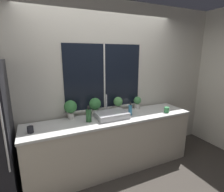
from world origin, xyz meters
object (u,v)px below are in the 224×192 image
(mug_green, at_px, (167,110))
(potted_plant_center_left, at_px, (95,105))
(potted_plant_center_right, at_px, (118,103))
(soap_bottle, at_px, (130,110))
(potted_plant_far_left, at_px, (71,108))
(bottle_tall, at_px, (89,115))
(mug_black, at_px, (30,130))
(sink, at_px, (111,115))
(potted_plant_far_right, at_px, (137,102))

(mug_green, bearing_deg, potted_plant_center_left, 161.71)
(mug_green, bearing_deg, potted_plant_center_right, 152.70)
(potted_plant_center_left, bearing_deg, soap_bottle, -24.74)
(potted_plant_far_left, xyz_separation_m, potted_plant_center_left, (0.40, 0.00, -0.01))
(bottle_tall, xyz_separation_m, mug_green, (1.34, -0.15, -0.06))
(mug_black, bearing_deg, sink, 2.95)
(soap_bottle, xyz_separation_m, mug_black, (-1.49, -0.04, -0.05))
(sink, bearing_deg, soap_bottle, -3.82)
(bottle_tall, bearing_deg, mug_green, -6.58)
(soap_bottle, distance_m, mug_black, 1.49)
(potted_plant_far_right, xyz_separation_m, bottle_tall, (-0.99, -0.23, -0.03))
(bottle_tall, bearing_deg, sink, 1.65)
(potted_plant_center_right, height_order, bottle_tall, potted_plant_center_right)
(potted_plant_far_right, relative_size, mug_black, 2.65)
(sink, relative_size, bottle_tall, 2.03)
(bottle_tall, relative_size, mug_green, 2.65)
(potted_plant_far_right, height_order, soap_bottle, potted_plant_far_right)
(potted_plant_center_left, bearing_deg, sink, -48.58)
(soap_bottle, bearing_deg, potted_plant_far_left, 165.37)
(sink, height_order, potted_plant_far_right, sink)
(sink, height_order, mug_green, sink)
(potted_plant_center_right, xyz_separation_m, mug_green, (0.74, -0.38, -0.10))
(potted_plant_center_left, xyz_separation_m, mug_green, (1.15, -0.38, -0.13))
(sink, relative_size, potted_plant_far_right, 2.17)
(bottle_tall, height_order, mug_black, bottle_tall)
(potted_plant_far_right, bearing_deg, potted_plant_far_left, -180.00)
(soap_bottle, xyz_separation_m, mug_green, (0.64, -0.14, -0.05))
(potted_plant_center_left, height_order, soap_bottle, potted_plant_center_left)
(mug_green, bearing_deg, potted_plant_far_left, 166.17)
(potted_plant_center_right, height_order, mug_black, potted_plant_center_right)
(potted_plant_far_right, bearing_deg, sink, -160.60)
(bottle_tall, height_order, mug_green, bottle_tall)
(potted_plant_far_left, distance_m, bottle_tall, 0.32)
(potted_plant_center_right, height_order, potted_plant_far_right, potted_plant_center_right)
(bottle_tall, distance_m, mug_black, 0.79)
(sink, distance_m, potted_plant_center_left, 0.31)
(potted_plant_far_left, relative_size, bottle_tall, 1.21)
(soap_bottle, height_order, bottle_tall, bottle_tall)
(sink, relative_size, mug_black, 5.76)
(potted_plant_center_left, height_order, potted_plant_center_right, potted_plant_center_left)
(potted_plant_far_left, xyz_separation_m, mug_green, (1.55, -0.38, -0.13))
(potted_plant_far_right, distance_m, mug_green, 0.52)
(potted_plant_center_right, xyz_separation_m, potted_plant_far_right, (0.39, 0.00, -0.02))
(potted_plant_far_right, xyz_separation_m, mug_green, (0.35, -0.38, -0.08))
(potted_plant_center_left, relative_size, bottle_tall, 1.19)
(potted_plant_center_left, relative_size, potted_plant_center_right, 1.10)
(mug_black, bearing_deg, bottle_tall, 3.57)
(potted_plant_center_left, bearing_deg, mug_black, -164.07)
(sink, relative_size, potted_plant_center_left, 1.70)
(soap_bottle, bearing_deg, potted_plant_center_left, 155.26)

